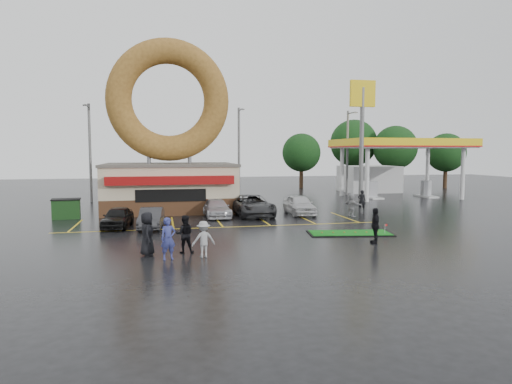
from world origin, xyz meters
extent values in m
plane|color=black|center=(0.00, 0.00, 0.00)|extent=(120.00, 120.00, 0.00)
cube|color=#472B19|center=(-3.00, 13.00, 0.60)|extent=(10.00, 8.00, 1.20)
cube|color=beige|center=(-3.00, 13.00, 2.35)|extent=(10.00, 8.00, 2.30)
cube|color=#59544C|center=(-3.00, 13.00, 3.60)|extent=(10.20, 8.20, 0.20)
cube|color=maroon|center=(-3.00, 8.70, 2.60)|extent=(9.00, 0.60, 0.60)
cylinder|color=slate|center=(-4.60, 13.00, 4.30)|extent=(0.30, 0.30, 1.20)
cylinder|color=slate|center=(-1.40, 13.00, 4.30)|extent=(0.30, 0.30, 1.20)
torus|color=brown|center=(-3.00, 13.00, 8.70)|extent=(9.60, 2.00, 9.60)
cylinder|color=silver|center=(15.00, 15.00, 2.50)|extent=(0.40, 0.40, 5.00)
cylinder|color=silver|center=(25.00, 15.00, 2.50)|extent=(0.40, 0.40, 5.00)
cylinder|color=silver|center=(15.00, 21.00, 2.50)|extent=(0.40, 0.40, 5.00)
cylinder|color=silver|center=(25.00, 21.00, 2.50)|extent=(0.40, 0.40, 5.00)
cube|color=silver|center=(20.00, 18.00, 5.25)|extent=(12.00, 8.00, 0.50)
cube|color=yellow|center=(20.00, 18.00, 5.55)|extent=(12.30, 8.30, 0.70)
cube|color=#99999E|center=(17.00, 18.00, 0.90)|extent=(0.90, 0.60, 1.60)
cube|color=#99999E|center=(23.00, 18.00, 0.90)|extent=(0.90, 0.60, 1.60)
cube|color=silver|center=(20.00, 25.00, 1.50)|extent=(6.00, 5.00, 3.00)
cylinder|color=slate|center=(13.00, 12.00, 5.00)|extent=(0.36, 0.36, 10.00)
cube|color=yellow|center=(13.00, 12.00, 9.50)|extent=(2.20, 0.30, 2.20)
cylinder|color=slate|center=(-10.00, 20.00, 4.50)|extent=(0.24, 0.24, 9.00)
cylinder|color=slate|center=(-10.00, 19.00, 8.70)|extent=(0.12, 2.00, 0.12)
cube|color=slate|center=(-10.00, 18.00, 8.65)|extent=(0.40, 0.18, 0.12)
cylinder|color=slate|center=(4.00, 21.00, 4.50)|extent=(0.24, 0.24, 9.00)
cylinder|color=slate|center=(4.00, 20.00, 8.70)|extent=(0.12, 2.00, 0.12)
cube|color=slate|center=(4.00, 19.00, 8.65)|extent=(0.40, 0.18, 0.12)
cylinder|color=slate|center=(16.00, 22.00, 4.50)|extent=(0.24, 0.24, 9.00)
cylinder|color=slate|center=(16.00, 21.00, 8.70)|extent=(0.12, 2.00, 0.12)
cube|color=slate|center=(16.00, 20.00, 8.65)|extent=(0.40, 0.18, 0.12)
cylinder|color=#332114|center=(26.00, 30.00, 1.44)|extent=(0.50, 0.50, 2.88)
sphere|color=black|center=(26.00, 30.00, 5.20)|extent=(5.60, 5.60, 5.60)
cylinder|color=#332114|center=(32.00, 28.00, 1.26)|extent=(0.50, 0.50, 2.52)
sphere|color=black|center=(32.00, 28.00, 4.55)|extent=(4.90, 4.90, 4.90)
cylinder|color=#332114|center=(22.00, 34.00, 1.62)|extent=(0.50, 0.50, 3.24)
sphere|color=black|center=(22.00, 34.00, 5.85)|extent=(6.30, 6.30, 6.30)
cylinder|color=#332114|center=(14.00, 32.00, 1.26)|extent=(0.50, 0.50, 2.52)
sphere|color=black|center=(14.00, 32.00, 4.55)|extent=(4.90, 4.90, 4.90)
imported|color=black|center=(-6.33, 4.62, 0.63)|extent=(1.96, 3.89, 1.27)
imported|color=#2F2E31|center=(-4.31, 3.92, 0.62)|extent=(1.62, 3.86, 1.24)
imported|color=#B7B6BC|center=(0.15, 8.00, 0.62)|extent=(1.84, 4.30, 1.23)
imported|color=#2B2C2E|center=(2.72, 8.00, 0.76)|extent=(2.88, 5.61, 1.51)
imported|color=silver|center=(6.30, 8.00, 0.73)|extent=(1.79, 4.30, 1.46)
imported|color=navy|center=(-3.44, -4.47, 0.91)|extent=(0.75, 0.59, 1.81)
imported|color=black|center=(-2.68, -3.31, 0.87)|extent=(0.89, 0.72, 1.73)
imported|color=#98989B|center=(-1.92, -4.36, 0.80)|extent=(1.12, 0.76, 1.60)
imported|color=black|center=(-4.34, -3.54, 0.98)|extent=(0.64, 0.96, 1.96)
imported|color=black|center=(6.87, -3.04, 0.90)|extent=(0.66, 1.13, 1.80)
imported|color=#969598|center=(9.65, 6.22, 0.83)|extent=(0.99, 1.61, 1.66)
imported|color=black|center=(11.66, 8.83, 0.83)|extent=(0.71, 0.60, 1.65)
cube|color=#183C17|center=(-10.17, 9.34, 0.65)|extent=(1.92, 1.40, 1.30)
cube|color=black|center=(6.71, -0.30, 0.03)|extent=(4.90, 2.68, 0.05)
cube|color=#126F17|center=(6.71, -0.30, 0.06)|extent=(4.66, 2.44, 0.03)
cylinder|color=silver|center=(8.54, -0.89, 0.32)|extent=(0.02, 0.02, 0.53)
cube|color=red|center=(8.61, -0.89, 0.53)|extent=(0.14, 0.01, 0.10)
camera|label=1|loc=(-3.70, -24.11, 4.60)|focal=32.00mm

